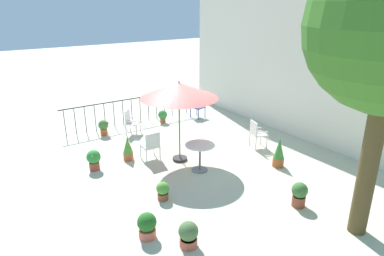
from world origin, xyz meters
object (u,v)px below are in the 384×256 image
at_px(patio_chair_3, 151,144).
at_px(potted_plant_0, 103,126).
at_px(cafe_table_0, 200,152).
at_px(potted_plant_2, 94,159).
at_px(potted_plant_8, 299,194).
at_px(potted_plant_5, 147,225).
at_px(potted_plant_7, 279,153).
at_px(patio_umbrella_0, 179,91).
at_px(patio_chair_1, 257,132).
at_px(patio_chair_2, 196,105).
at_px(potted_plant_4, 188,234).
at_px(potted_plant_6, 163,116).
at_px(potted_plant_3, 128,148).
at_px(patio_chair_0, 131,121).
at_px(potted_plant_1, 163,190).

bearing_deg(patio_chair_3, potted_plant_0, -170.64).
xyz_separation_m(cafe_table_0, potted_plant_2, (-1.70, -2.46, -0.22)).
bearing_deg(potted_plant_0, potted_plant_8, 17.08).
distance_m(potted_plant_5, potted_plant_7, 4.68).
distance_m(patio_umbrella_0, patio_chair_1, 3.07).
bearing_deg(patio_chair_2, patio_umbrella_0, -41.34).
bearing_deg(potted_plant_4, patio_umbrella_0, 150.37).
distance_m(cafe_table_0, potted_plant_7, 2.29).
xyz_separation_m(potted_plant_2, potted_plant_6, (-2.45, 3.60, -0.04)).
distance_m(cafe_table_0, potted_plant_8, 2.91).
relative_size(patio_chair_3, potted_plant_3, 1.22).
distance_m(potted_plant_3, potted_plant_8, 5.07).
distance_m(potted_plant_0, potted_plant_5, 6.12).
bearing_deg(patio_chair_1, potted_plant_4, -57.87).
bearing_deg(potted_plant_2, cafe_table_0, 55.31).
relative_size(patio_chair_1, potted_plant_7, 1.07).
xyz_separation_m(patio_chair_3, potted_plant_7, (2.43, 2.83, -0.09)).
relative_size(patio_chair_3, potted_plant_6, 1.76).
xyz_separation_m(potted_plant_4, potted_plant_5, (-0.69, -0.54, 0.01)).
bearing_deg(potted_plant_4, patio_chair_0, 165.18).
bearing_deg(potted_plant_1, potted_plant_6, 150.62).
distance_m(potted_plant_2, potted_plant_4, 4.24).
xyz_separation_m(potted_plant_0, potted_plant_2, (2.44, -1.19, -0.00)).
xyz_separation_m(potted_plant_1, potted_plant_2, (-2.46, -0.84, 0.09)).
height_order(cafe_table_0, potted_plant_1, cafe_table_0).
distance_m(potted_plant_4, potted_plant_6, 7.40).
bearing_deg(potted_plant_6, potted_plant_5, -31.95).
relative_size(patio_umbrella_0, patio_chair_1, 2.66).
height_order(patio_chair_1, potted_plant_0, patio_chair_1).
bearing_deg(potted_plant_2, potted_plant_0, 153.92).
relative_size(patio_chair_2, potted_plant_3, 1.25).
xyz_separation_m(potted_plant_0, potted_plant_4, (6.66, -0.79, -0.06)).
xyz_separation_m(patio_umbrella_0, potted_plant_0, (-3.25, -1.16, -1.80)).
relative_size(potted_plant_1, potted_plant_6, 0.91).
height_order(patio_chair_0, patio_chair_3, patio_chair_3).
bearing_deg(patio_chair_3, patio_umbrella_0, 55.54).
relative_size(patio_umbrella_0, cafe_table_0, 2.95).
distance_m(patio_chair_1, potted_plant_7, 1.42).
distance_m(patio_chair_3, potted_plant_4, 4.10).
xyz_separation_m(patio_chair_1, potted_plant_3, (-1.48, -3.83, -0.18)).
xyz_separation_m(cafe_table_0, potted_plant_6, (-4.15, 1.15, -0.26)).
distance_m(cafe_table_0, potted_plant_3, 2.26).
relative_size(patio_chair_1, potted_plant_6, 1.80).
bearing_deg(potted_plant_2, potted_plant_3, 94.07).
bearing_deg(potted_plant_5, potted_plant_0, 167.49).
height_order(patio_umbrella_0, potted_plant_7, patio_umbrella_0).
relative_size(patio_chair_0, patio_chair_1, 0.96).
bearing_deg(patio_chair_2, potted_plant_0, -91.83).
xyz_separation_m(potted_plant_4, potted_plant_6, (-6.68, 3.19, 0.02)).
height_order(potted_plant_0, potted_plant_6, potted_plant_0).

